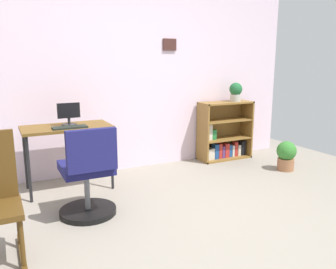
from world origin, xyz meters
TOP-DOWN VIEW (x-y plane):
  - ground_plane at (0.00, 0.00)m, footprint 6.24×6.24m
  - wall_back at (0.00, 2.15)m, footprint 5.20×0.12m
  - desk at (-0.70, 1.68)m, footprint 0.93×0.51m
  - monitor at (-0.66, 1.72)m, footprint 0.24×0.16m
  - keyboard at (-0.69, 1.54)m, footprint 0.35×0.14m
  - office_chair at (-0.68, 0.88)m, footprint 0.52×0.55m
  - bookshelf_low at (1.55, 1.95)m, footprint 0.79×0.30m
  - potted_plant_on_shelf at (1.71, 1.90)m, footprint 0.18×0.18m
  - potted_plant_floor at (1.95, 1.11)m, footprint 0.25×0.25m

SIDE VIEW (x-z plane):
  - ground_plane at x=0.00m, z-range 0.00..0.00m
  - potted_plant_floor at x=1.95m, z-range 0.01..0.40m
  - office_chair at x=-0.68m, z-range -0.06..0.78m
  - bookshelf_low at x=1.55m, z-range -0.06..0.78m
  - desk at x=-0.70m, z-range 0.29..1.00m
  - keyboard at x=-0.69m, z-range 0.71..0.73m
  - monitor at x=-0.66m, z-range 0.71..0.95m
  - potted_plant_on_shelf at x=1.71m, z-range 0.84..1.11m
  - wall_back at x=0.00m, z-range 0.00..2.31m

